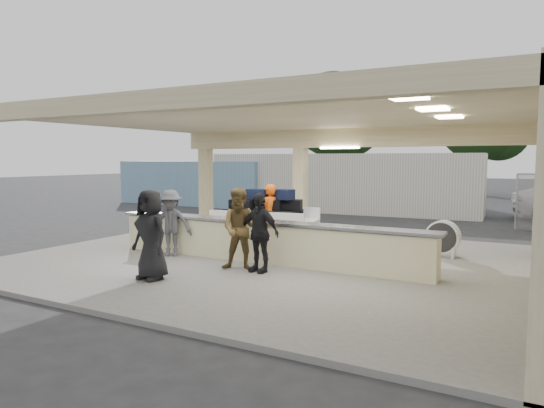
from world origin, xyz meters
The scene contains 14 objects.
ground centered at (0.00, 0.00, 0.00)m, with size 120.00×120.00×0.00m, color #272729.
pavilion centered at (0.21, 0.66, 1.35)m, with size 12.01×10.00×3.55m.
baggage_counter centered at (0.00, -0.50, 0.59)m, with size 8.20×0.58×0.98m.
luggage_cart centered at (-1.09, 1.48, 0.95)m, with size 2.92×2.06×1.58m.
drum_fan centered at (3.64, 2.15, 0.59)m, with size 0.85×0.45×0.91m.
baggage_handler centered at (-0.84, 1.36, 0.96)m, with size 0.63×0.35×1.73m, color #E2530B.
passenger_a centered at (0.01, -1.44, 1.00)m, with size 0.87×0.38×1.79m, color brown.
passenger_b centered at (0.45, -1.42, 0.95)m, with size 1.00×0.36×1.70m, color black.
passenger_c centered at (-2.34, -1.00, 0.93)m, with size 1.07×0.37×1.65m, color #454449.
passenger_d centered at (-1.12, -3.03, 1.00)m, with size 0.88×0.36×1.81m, color black.
container_white centered at (-2.67, 11.73, 1.38)m, with size 12.78×2.56×2.77m, color silver.
container_blue centered at (-11.04, 11.21, 1.20)m, with size 9.22×2.21×2.40m, color #7CA8C7.
tree_left centered at (-7.68, 24.16, 5.59)m, with size 6.60×6.30×9.00m.
tree_mid centered at (2.32, 26.16, 4.96)m, with size 6.00×5.60×8.00m.
Camera 1 is at (5.62, -10.27, 2.51)m, focal length 32.00 mm.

